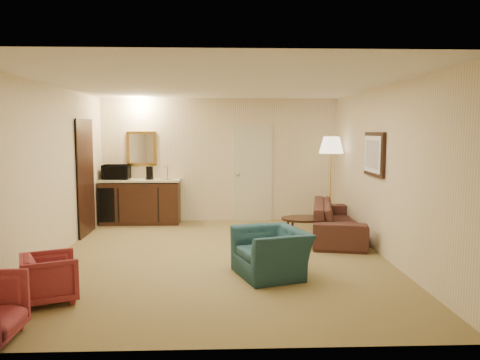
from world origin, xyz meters
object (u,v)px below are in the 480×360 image
object	(u,v)px
waste_bin	(172,217)
coffee_maker	(150,173)
coffee_table	(306,232)
microwave	(116,170)
floor_lamp	(331,182)
wetbar_cabinet	(141,202)
teal_armchair	(271,245)
rose_chair_near	(50,275)
sofa	(338,214)

from	to	relation	value
waste_bin	coffee_maker	xyz separation A→B (m)	(-0.45, 0.07, 0.92)
coffee_table	microwave	xyz separation A→B (m)	(-3.60, 2.11, 0.86)
floor_lamp	microwave	size ratio (longest dim) A/B	3.34
wetbar_cabinet	waste_bin	xyz separation A→B (m)	(0.65, -0.07, -0.32)
coffee_table	teal_armchair	bearing A→B (deg)	-115.66
rose_chair_near	coffee_maker	bearing A→B (deg)	-28.72
coffee_maker	floor_lamp	bearing A→B (deg)	-22.40
floor_lamp	wetbar_cabinet	bearing A→B (deg)	172.37
wetbar_cabinet	floor_lamp	size ratio (longest dim) A/B	0.90
coffee_table	microwave	size ratio (longest dim) A/B	1.55
sofa	microwave	size ratio (longest dim) A/B	4.08
rose_chair_near	microwave	xyz separation A→B (m)	(-0.25, 4.54, 0.80)
coffee_maker	rose_chair_near	bearing A→B (deg)	-110.05
teal_armchair	microwave	xyz separation A→B (m)	(-2.84, 3.68, 0.69)
floor_lamp	waste_bin	size ratio (longest dim) A/B	6.53
rose_chair_near	floor_lamp	distance (m)	5.74
sofa	microwave	bearing A→B (deg)	82.15
teal_armchair	rose_chair_near	distance (m)	2.73
wetbar_cabinet	coffee_table	size ratio (longest dim) A/B	1.95
coffee_table	sofa	bearing A→B (deg)	39.98
waste_bin	microwave	xyz separation A→B (m)	(-1.15, 0.13, 0.97)
waste_bin	microwave	distance (m)	1.51
rose_chair_near	microwave	bearing A→B (deg)	-19.89
rose_chair_near	coffee_table	world-z (taller)	rose_chair_near
sofa	teal_armchair	size ratio (longest dim) A/B	2.33
coffee_table	coffee_maker	world-z (taller)	coffee_maker
rose_chair_near	coffee_maker	world-z (taller)	coffee_maker
microwave	coffee_table	bearing A→B (deg)	-29.88
rose_chair_near	waste_bin	xyz separation A→B (m)	(0.90, 4.41, -0.16)
sofa	teal_armchair	xyz separation A→B (m)	(-1.43, -2.14, -0.02)
wetbar_cabinet	microwave	size ratio (longest dim) A/B	3.01
wetbar_cabinet	rose_chair_near	size ratio (longest dim) A/B	2.73
coffee_table	waste_bin	xyz separation A→B (m)	(-2.45, 1.98, -0.10)
teal_armchair	rose_chair_near	bearing A→B (deg)	-89.83
teal_armchair	coffee_table	xyz separation A→B (m)	(0.75, 1.57, -0.17)
floor_lamp	waste_bin	xyz separation A→B (m)	(-3.20, 0.45, -0.77)
wetbar_cabinet	sofa	xyz separation A→B (m)	(3.78, -1.48, -0.03)
coffee_table	microwave	distance (m)	4.26
teal_armchair	rose_chair_near	size ratio (longest dim) A/B	1.58
waste_bin	coffee_table	bearing A→B (deg)	-39.01
microwave	wetbar_cabinet	bearing A→B (deg)	-6.54
rose_chair_near	microwave	distance (m)	4.62
coffee_table	coffee_maker	bearing A→B (deg)	144.73
wetbar_cabinet	sofa	distance (m)	4.06
teal_armchair	waste_bin	size ratio (longest dim) A/B	3.42
coffee_maker	sofa	bearing A→B (deg)	-36.84
wetbar_cabinet	sofa	bearing A→B (deg)	-21.42
wetbar_cabinet	coffee_table	distance (m)	3.72
teal_armchair	rose_chair_near	xyz separation A→B (m)	(-2.59, -0.86, -0.12)
floor_lamp	coffee_maker	world-z (taller)	floor_lamp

